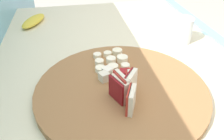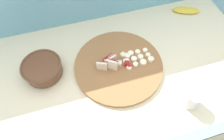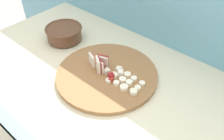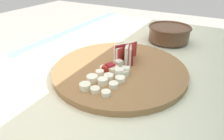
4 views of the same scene
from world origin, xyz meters
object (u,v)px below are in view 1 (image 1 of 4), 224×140
Objects in this scene: cutting_board at (121,90)px; banana_slice_rows at (113,64)px; banana_peel at (34,21)px; apple_wedge_fan at (125,89)px; apple_dice_pile at (116,75)px; small_jar at (181,30)px.

banana_slice_rows is at bearing 1.63° from cutting_board.
apple_wedge_fan is at bearing -155.09° from banana_peel.
cutting_board is 0.09m from banana_slice_rows.
apple_wedge_fan is 0.13m from banana_slice_rows.
small_jar is at bearing -52.88° from apple_dice_pile.
small_jar reaches higher than banana_slice_rows.
banana_slice_rows is (0.09, 0.00, 0.02)m from cutting_board.
apple_dice_pile reaches higher than banana_peel.
banana_slice_rows is at bearing -3.76° from apple_dice_pile.
small_jar is (0.19, -0.25, 0.01)m from apple_dice_pile.
banana_peel is at bearing 63.17° from small_jar.
banana_slice_rows reaches higher than cutting_board.
small_jar is (0.13, -0.25, 0.02)m from banana_slice_rows.
apple_wedge_fan is 0.69× the size of banana_slice_rows.
small_jar is at bearing -43.18° from apple_wedge_fan.
banana_peel is (0.47, 0.24, 0.00)m from cutting_board.
banana_slice_rows is 0.93× the size of banana_peel.
cutting_board is 4.17× the size of apple_wedge_fan.
small_jar reaches higher than apple_wedge_fan.
banana_slice_rows is 1.72× the size of small_jar.
banana_peel is (0.51, 0.24, -0.03)m from apple_wedge_fan.
banana_peel is (0.44, 0.23, -0.02)m from apple_dice_pile.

